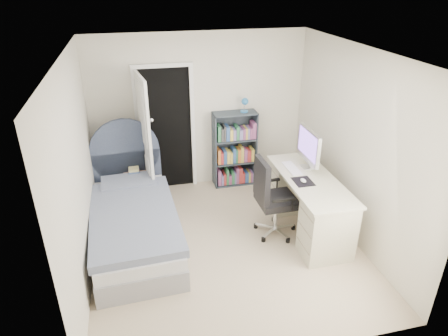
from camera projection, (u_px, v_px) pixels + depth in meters
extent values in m
cube|color=tan|center=(226.00, 245.00, 5.35)|extent=(3.40, 3.60, 0.05)
cube|color=white|center=(226.00, 50.00, 4.22)|extent=(3.40, 3.60, 0.05)
cube|color=beige|center=(199.00, 112.00, 6.37)|extent=(3.40, 0.05, 2.50)
cube|color=beige|center=(279.00, 253.00, 3.19)|extent=(3.40, 0.05, 2.50)
cube|color=beige|center=(75.00, 174.00, 4.43)|extent=(0.05, 3.60, 2.50)
cube|color=beige|center=(356.00, 146.00, 5.14)|extent=(0.05, 3.60, 2.50)
cube|color=black|center=(166.00, 130.00, 6.34)|extent=(0.80, 0.01, 2.00)
cube|color=white|center=(139.00, 133.00, 6.23)|extent=(0.06, 0.06, 2.00)
cube|color=white|center=(193.00, 129.00, 6.41)|extent=(0.06, 0.06, 2.00)
cube|color=white|center=(162.00, 65.00, 5.87)|extent=(0.92, 0.06, 0.06)
cube|color=white|center=(146.00, 142.00, 5.91)|extent=(0.15, 0.80, 2.00)
cube|color=gray|center=(136.00, 235.00, 5.28)|extent=(1.12, 2.20, 0.28)
cube|color=silver|center=(134.00, 221.00, 5.19)|extent=(1.10, 2.16, 0.17)
cube|color=slate|center=(134.00, 217.00, 5.04)|extent=(1.15, 1.88, 0.11)
cube|color=slate|center=(129.00, 183.00, 5.79)|extent=(0.79, 0.47, 0.13)
cube|color=#3B445B|center=(128.00, 177.00, 6.13)|extent=(1.03, 0.11, 0.86)
cylinder|color=#3B445B|center=(125.00, 152.00, 5.93)|extent=(1.03, 0.11, 1.03)
cylinder|color=tan|center=(127.00, 195.00, 5.97)|extent=(0.04, 0.04, 0.54)
cylinder|color=tan|center=(127.00, 184.00, 6.29)|extent=(0.04, 0.04, 0.54)
cylinder|color=tan|center=(152.00, 192.00, 6.04)|extent=(0.04, 0.04, 0.54)
cylinder|color=tan|center=(151.00, 181.00, 6.36)|extent=(0.04, 0.04, 0.54)
cube|color=tan|center=(138.00, 173.00, 6.05)|extent=(0.43, 0.43, 0.03)
cube|color=tan|center=(140.00, 192.00, 6.20)|extent=(0.39, 0.39, 0.02)
cube|color=#B24C33|center=(134.00, 172.00, 6.03)|extent=(0.17, 0.24, 0.03)
cube|color=#3F598C|center=(134.00, 170.00, 6.02)|extent=(0.16, 0.23, 0.03)
cube|color=#D8CC7F|center=(134.00, 168.00, 6.00)|extent=(0.15, 0.21, 0.03)
cylinder|color=silver|center=(154.00, 193.00, 6.55)|extent=(0.19, 0.19, 0.02)
cylinder|color=silver|center=(151.00, 157.00, 6.26)|extent=(0.02, 0.02, 1.30)
sphere|color=silver|center=(152.00, 120.00, 5.96)|extent=(0.08, 0.08, 0.08)
cube|color=#353F48|center=(214.00, 151.00, 6.54)|extent=(0.02, 0.30, 1.26)
cube|color=#353F48|center=(254.00, 147.00, 6.68)|extent=(0.02, 0.30, 1.26)
cube|color=#353F48|center=(235.00, 113.00, 6.33)|extent=(0.71, 0.30, 0.02)
cube|color=#353F48|center=(234.00, 182.00, 6.88)|extent=(0.71, 0.30, 0.02)
cube|color=#353F48|center=(232.00, 146.00, 6.73)|extent=(0.71, 0.01, 1.26)
cube|color=#353F48|center=(234.00, 161.00, 6.71)|extent=(0.67, 0.28, 0.02)
cube|color=#353F48|center=(235.00, 139.00, 6.53)|extent=(0.67, 0.28, 0.02)
cylinder|color=#2972B2|center=(244.00, 111.00, 6.35)|extent=(0.12, 0.12, 0.02)
cylinder|color=silver|center=(244.00, 106.00, 6.32)|extent=(0.02, 0.02, 0.16)
sphere|color=#2972B2|center=(245.00, 101.00, 6.25)|extent=(0.11, 0.11, 0.11)
cube|color=#994C7F|center=(219.00, 176.00, 6.74)|extent=(0.05, 0.21, 0.26)
cube|color=#7F72B2|center=(221.00, 178.00, 6.77)|extent=(0.04, 0.21, 0.17)
cube|color=#B23333|center=(224.00, 178.00, 6.77)|extent=(0.04, 0.21, 0.19)
cube|color=#337F4C|center=(226.00, 175.00, 6.76)|extent=(0.04, 0.21, 0.28)
cube|color=#994C7F|center=(229.00, 178.00, 6.80)|extent=(0.04, 0.21, 0.16)
cube|color=#337F4C|center=(232.00, 176.00, 6.80)|extent=(0.04, 0.21, 0.21)
cube|color=#7F72B2|center=(234.00, 176.00, 6.81)|extent=(0.03, 0.21, 0.20)
cube|color=#994C7F|center=(236.00, 174.00, 6.80)|extent=(0.04, 0.21, 0.28)
cube|color=#B23333|center=(240.00, 174.00, 6.81)|extent=(0.06, 0.21, 0.28)
cube|color=#B23333|center=(242.00, 176.00, 6.84)|extent=(0.03, 0.21, 0.18)
cube|color=#335999|center=(245.00, 176.00, 6.86)|extent=(0.06, 0.21, 0.18)
cube|color=#D8BF4C|center=(248.00, 175.00, 6.87)|extent=(0.03, 0.21, 0.18)
cube|color=#994C7F|center=(250.00, 175.00, 6.87)|extent=(0.03, 0.21, 0.18)
cube|color=#7F72B2|center=(252.00, 175.00, 6.88)|extent=(0.03, 0.21, 0.16)
cube|color=orange|center=(218.00, 156.00, 6.57)|extent=(0.04, 0.21, 0.25)
cube|color=#B23333|center=(221.00, 157.00, 6.59)|extent=(0.04, 0.21, 0.20)
cube|color=#335999|center=(224.00, 156.00, 6.59)|extent=(0.05, 0.21, 0.22)
cube|color=#D8BF4C|center=(227.00, 156.00, 6.61)|extent=(0.05, 0.21, 0.21)
cube|color=#D8BF4C|center=(230.00, 156.00, 6.62)|extent=(0.04, 0.21, 0.18)
cube|color=#335999|center=(233.00, 154.00, 6.62)|extent=(0.05, 0.21, 0.24)
cube|color=#337F4C|center=(236.00, 155.00, 6.63)|extent=(0.03, 0.21, 0.22)
cube|color=orange|center=(238.00, 154.00, 6.64)|extent=(0.04, 0.21, 0.22)
cube|color=#D8BF4C|center=(241.00, 153.00, 6.65)|extent=(0.05, 0.21, 0.26)
cube|color=#994C7F|center=(244.00, 154.00, 6.67)|extent=(0.05, 0.21, 0.21)
cube|color=#B23333|center=(248.00, 154.00, 6.69)|extent=(0.06, 0.21, 0.19)
cube|color=#D8BF4C|center=(251.00, 153.00, 6.69)|extent=(0.05, 0.21, 0.21)
cube|color=#337F4C|center=(218.00, 133.00, 6.39)|extent=(0.05, 0.21, 0.25)
cube|color=#3F3F3F|center=(221.00, 134.00, 6.41)|extent=(0.04, 0.21, 0.21)
cube|color=#3F3F3F|center=(224.00, 132.00, 6.41)|extent=(0.03, 0.21, 0.25)
cube|color=#335999|center=(227.00, 132.00, 6.42)|extent=(0.06, 0.21, 0.23)
cube|color=#D8BF4C|center=(230.00, 134.00, 6.44)|extent=(0.05, 0.21, 0.18)
cube|color=#7F72B2|center=(233.00, 133.00, 6.46)|extent=(0.05, 0.21, 0.18)
cube|color=#337F4C|center=(237.00, 132.00, 6.46)|extent=(0.04, 0.21, 0.22)
cube|color=#7F72B2|center=(240.00, 133.00, 6.48)|extent=(0.06, 0.21, 0.17)
cube|color=#994C7F|center=(243.00, 133.00, 6.49)|extent=(0.04, 0.21, 0.18)
cube|color=#D8BF4C|center=(245.00, 132.00, 6.50)|extent=(0.03, 0.21, 0.19)
cube|color=#7F72B2|center=(247.00, 132.00, 6.50)|extent=(0.03, 0.21, 0.18)
cube|color=#994C7F|center=(250.00, 132.00, 6.51)|extent=(0.03, 0.21, 0.18)
cube|color=#994C7F|center=(253.00, 129.00, 6.50)|extent=(0.06, 0.21, 0.26)
cube|color=beige|center=(311.00, 180.00, 5.29)|extent=(0.66, 1.66, 0.03)
cube|color=beige|center=(327.00, 230.00, 4.96)|extent=(0.61, 0.44, 0.78)
cube|color=beige|center=(292.00, 186.00, 5.98)|extent=(0.61, 0.44, 0.78)
cube|color=silver|center=(308.00, 167.00, 5.59)|extent=(0.18, 0.18, 0.01)
cube|color=silver|center=(311.00, 158.00, 5.54)|extent=(0.03, 0.07, 0.24)
cube|color=silver|center=(309.00, 146.00, 5.45)|extent=(0.05, 0.62, 0.44)
cube|color=#8A59D9|center=(307.00, 144.00, 5.43)|extent=(0.00, 0.55, 0.35)
cube|color=white|center=(292.00, 168.00, 5.54)|extent=(0.14, 0.44, 0.02)
cube|color=black|center=(303.00, 182.00, 5.21)|extent=(0.24, 0.29, 0.00)
ellipsoid|color=white|center=(303.00, 180.00, 5.20)|extent=(0.07, 0.11, 0.03)
cube|color=silver|center=(284.00, 227.00, 5.58)|extent=(0.29, 0.05, 0.03)
cylinder|color=black|center=(293.00, 227.00, 5.63)|extent=(0.06, 0.06, 0.06)
cube|color=silver|center=(274.00, 223.00, 5.68)|extent=(0.12, 0.29, 0.03)
cylinder|color=black|center=(274.00, 219.00, 5.81)|extent=(0.06, 0.06, 0.06)
cube|color=silver|center=(265.00, 226.00, 5.60)|extent=(0.26, 0.20, 0.03)
cylinder|color=black|center=(256.00, 226.00, 5.66)|extent=(0.06, 0.06, 0.06)
cube|color=silver|center=(269.00, 233.00, 5.46)|extent=(0.25, 0.21, 0.03)
cylinder|color=black|center=(263.00, 239.00, 5.37)|extent=(0.06, 0.06, 0.06)
cube|color=silver|center=(281.00, 233.00, 5.45)|extent=(0.13, 0.29, 0.03)
cylinder|color=black|center=(288.00, 240.00, 5.36)|extent=(0.06, 0.06, 0.06)
cylinder|color=silver|center=(276.00, 215.00, 5.46)|extent=(0.05, 0.05, 0.43)
cube|color=black|center=(277.00, 200.00, 5.35)|extent=(0.51, 0.51, 0.09)
cube|color=black|center=(262.00, 181.00, 5.15)|extent=(0.08, 0.45, 0.57)
cube|color=black|center=(284.00, 200.00, 5.04)|extent=(0.31, 0.05, 0.03)
cube|color=black|center=(269.00, 181.00, 5.51)|extent=(0.31, 0.05, 0.03)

